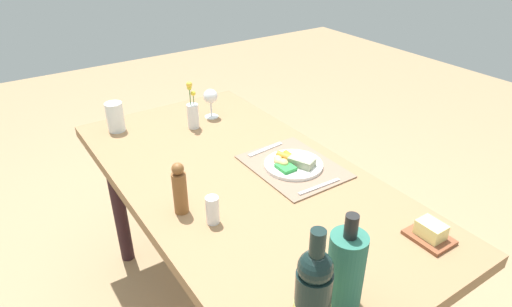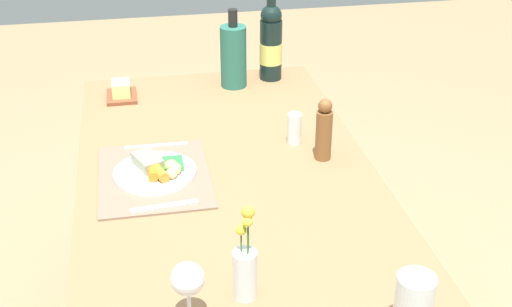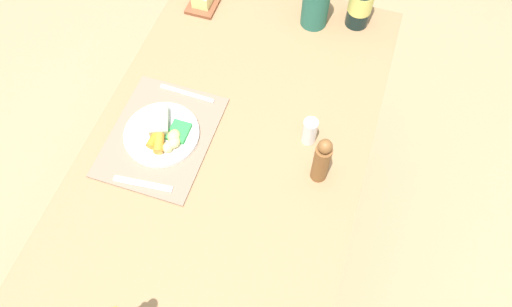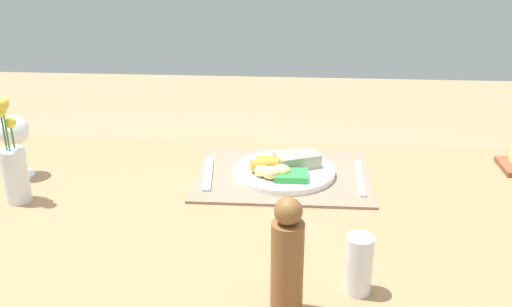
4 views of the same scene
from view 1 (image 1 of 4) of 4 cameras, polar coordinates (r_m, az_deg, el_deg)
name	(u,v)px [view 1 (image 1 of 4)]	position (r m, az deg, el deg)	size (l,w,h in m)	color
dining_table	(243,196)	(1.68, -1.69, -5.53)	(1.56, 0.81, 0.75)	#946D49
placemat	(294,166)	(1.69, 4.87, -1.67)	(0.38, 0.30, 0.01)	#866B57
dinner_plate	(292,163)	(1.68, 4.72, -1.27)	(0.22, 0.22, 0.04)	white
fork	(319,186)	(1.58, 8.19, -4.23)	(0.01, 0.18, 0.01)	silver
knife	(265,149)	(1.80, 1.23, 0.55)	(0.02, 0.17, 0.01)	silver
pepper_mill	(180,189)	(1.43, -9.82, -4.56)	(0.05, 0.05, 0.18)	brown
cooler_bottle	(345,271)	(1.11, 11.47, -14.59)	(0.09, 0.09, 0.28)	#286655
butter_dish	(430,233)	(1.43, 21.57, -9.50)	(0.13, 0.10, 0.06)	brown
wine_glass	(211,97)	(2.07, -5.89, 7.21)	(0.07, 0.07, 0.14)	white
flower_vase	(193,113)	(1.99, -8.17, 5.23)	(0.05, 0.05, 0.22)	silver
salt_shaker	(213,210)	(1.39, -5.63, -7.27)	(0.04, 0.04, 0.09)	white
wine_bottle	(312,302)	(1.00, 7.29, -18.46)	(0.08, 0.08, 0.33)	black
water_tumbler	(115,119)	(2.04, -17.69, 4.31)	(0.08, 0.08, 0.13)	silver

